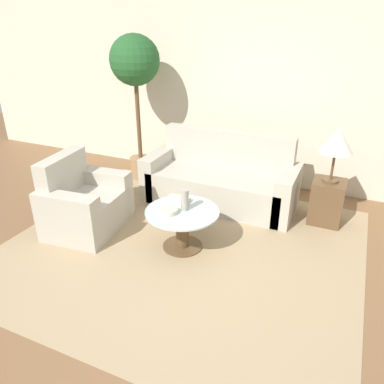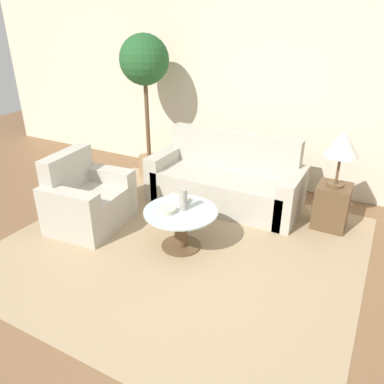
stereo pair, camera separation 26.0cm
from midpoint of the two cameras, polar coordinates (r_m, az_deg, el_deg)
name	(u,v)px [view 1 (the left image)]	position (r m, az deg, el deg)	size (l,w,h in m)	color
ground_plane	(161,287)	(3.59, -6.86, -14.21)	(14.00, 14.00, 0.00)	brown
wall_back	(253,93)	(5.42, 7.89, 14.76)	(10.00, 0.06, 2.60)	beige
rug	(183,246)	(4.10, -3.28, -8.31)	(3.66, 3.29, 0.01)	tan
sofa_main	(221,181)	(4.96, 2.98, 1.72)	(1.97, 0.79, 0.91)	#B2AD9E
armchair	(83,205)	(4.54, -17.93, -1.91)	(0.81, 0.99, 0.87)	#B2AD9E
coffee_table	(182,224)	(3.96, -3.38, -4.93)	(0.78, 0.78, 0.44)	brown
side_table	(327,202)	(4.68, 18.35, -1.45)	(0.37, 0.37, 0.53)	brown
table_lamp	(337,141)	(4.41, 19.68, 7.28)	(0.37, 0.37, 0.64)	brown
potted_plant	(135,72)	(5.48, -10.05, 17.56)	(0.69, 0.69, 2.07)	#93704C
vase	(185,200)	(3.85, -3.06, -1.23)	(0.08, 0.08, 0.23)	#9E998E
bowl	(169,211)	(3.84, -5.53, -2.89)	(0.19, 0.19, 0.05)	beige
book_stack	(178,200)	(4.05, -3.95, -1.23)	(0.24, 0.15, 0.05)	beige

